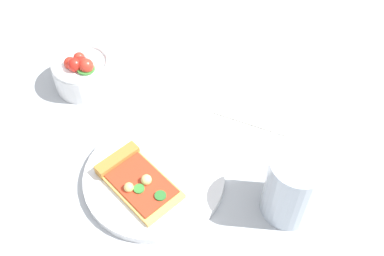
{
  "coord_description": "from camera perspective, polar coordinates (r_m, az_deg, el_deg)",
  "views": [
    {
      "loc": [
        0.17,
        -0.4,
        0.62
      ],
      "look_at": [
        0.02,
        0.06,
        0.03
      ],
      "focal_mm": 43.16,
      "sensor_mm": 36.0,
      "label": 1
    }
  ],
  "objects": [
    {
      "name": "plate",
      "position": [
        0.73,
        -4.68,
        -6.04
      ],
      "size": [
        0.22,
        0.22,
        0.01
      ],
      "primitive_type": "cylinder",
      "color": "white",
      "rests_on": "ground_plane"
    },
    {
      "name": "paper_napkin",
      "position": [
        0.84,
        7.93,
        2.97
      ],
      "size": [
        0.15,
        0.11,
        0.0
      ],
      "primitive_type": "cube",
      "rotation": [
        0.0,
        0.0,
        -0.08
      ],
      "color": "silver",
      "rests_on": "ground_plane"
    },
    {
      "name": "pizza_slice_main",
      "position": [
        0.72,
        -7.04,
        -6.21
      ],
      "size": [
        0.15,
        0.13,
        0.02
      ],
      "color": "#E5B256",
      "rests_on": "plate"
    },
    {
      "name": "soda_glass",
      "position": [
        0.68,
        12.31,
        -7.31
      ],
      "size": [
        0.08,
        0.08,
        0.12
      ],
      "color": "silver",
      "rests_on": "ground_plane"
    },
    {
      "name": "salad_bowl",
      "position": [
        0.87,
        -13.37,
        6.78
      ],
      "size": [
        0.11,
        0.11,
        0.07
      ],
      "color": "white",
      "rests_on": "ground_plane"
    },
    {
      "name": "ground_plane",
      "position": [
        0.75,
        -2.6,
        -4.53
      ],
      "size": [
        2.4,
        2.4,
        0.0
      ],
      "primitive_type": "plane",
      "color": "#B2B7BC",
      "rests_on": "ground"
    }
  ]
}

